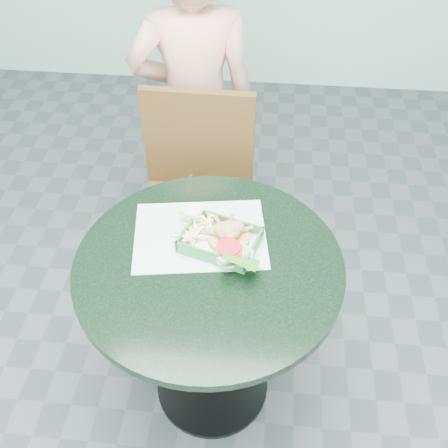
# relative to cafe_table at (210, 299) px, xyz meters

# --- Properties ---
(floor) EXTENTS (4.00, 5.00, 0.02)m
(floor) POSITION_rel_cafe_table_xyz_m (0.00, 0.00, -0.58)
(floor) COLOR #303335
(floor) RESTS_ON ground
(cafe_table) EXTENTS (0.84, 0.84, 0.75)m
(cafe_table) POSITION_rel_cafe_table_xyz_m (0.00, 0.00, 0.00)
(cafe_table) COLOR black
(cafe_table) RESTS_ON floor
(dining_chair) EXTENTS (0.47, 0.47, 0.93)m
(dining_chair) POSITION_rel_cafe_table_xyz_m (-0.13, 0.62, -0.05)
(dining_chair) COLOR #352010
(dining_chair) RESTS_ON floor
(diner_person) EXTENTS (0.61, 0.46, 1.49)m
(diner_person) POSITION_rel_cafe_table_xyz_m (-0.17, 0.89, 0.17)
(diner_person) COLOR tan
(diner_person) RESTS_ON floor
(placemat) EXTENTS (0.47, 0.38, 0.00)m
(placemat) POSITION_rel_cafe_table_xyz_m (-0.04, 0.11, 0.17)
(placemat) COLOR silver
(placemat) RESTS_ON cafe_table
(food_basket) EXTENTS (0.23, 0.17, 0.05)m
(food_basket) POSITION_rel_cafe_table_xyz_m (0.03, 0.07, 0.19)
(food_basket) COLOR #277B34
(food_basket) RESTS_ON placemat
(crab_sandwich) EXTENTS (0.13, 0.13, 0.08)m
(crab_sandwich) POSITION_rel_cafe_table_xyz_m (0.05, 0.09, 0.22)
(crab_sandwich) COLOR gold
(crab_sandwich) RESTS_ON food_basket
(fries_pile) EXTENTS (0.14, 0.15, 0.05)m
(fries_pile) POSITION_rel_cafe_table_xyz_m (-0.06, 0.09, 0.21)
(fries_pile) COLOR #F8E39C
(fries_pile) RESTS_ON food_basket
(sauce_ramekin) EXTENTS (0.06, 0.06, 0.04)m
(sauce_ramekin) POSITION_rel_cafe_table_xyz_m (-0.09, 0.13, 0.22)
(sauce_ramekin) COLOR white
(sauce_ramekin) RESTS_ON food_basket
(garnish_cup) EXTENTS (0.13, 0.13, 0.05)m
(garnish_cup) POSITION_rel_cafe_table_xyz_m (0.09, 0.01, 0.21)
(garnish_cup) COLOR white
(garnish_cup) RESTS_ON food_basket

